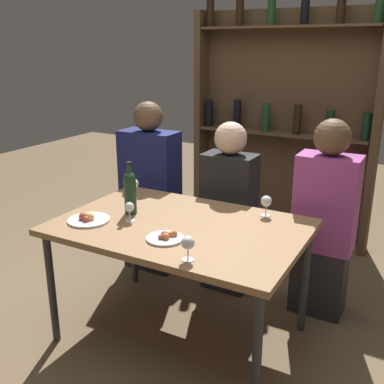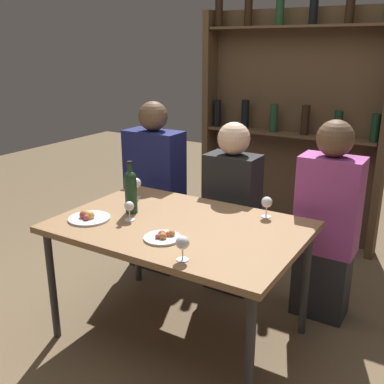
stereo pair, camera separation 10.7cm
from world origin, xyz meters
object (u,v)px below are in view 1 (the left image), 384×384
(wine_glass_1, at_px, (133,184))
(wine_glass_3, at_px, (188,244))
(seated_person_left, at_px, (150,193))
(seated_person_right, at_px, (324,224))
(wine_glass_0, at_px, (266,202))
(food_plate_0, at_px, (88,219))
(food_plate_1, at_px, (166,237))
(wine_glass_2, at_px, (129,208))
(seated_person_center, at_px, (229,212))
(wine_bottle, at_px, (130,191))

(wine_glass_1, height_order, wine_glass_3, wine_glass_1)
(seated_person_left, xyz_separation_m, seated_person_right, (1.30, 0.00, -0.00))
(wine_glass_0, relative_size, wine_glass_3, 1.02)
(wine_glass_0, xyz_separation_m, food_plate_0, (-0.86, -0.57, -0.07))
(wine_glass_1, relative_size, food_plate_1, 0.69)
(wine_glass_0, bearing_deg, wine_glass_2, -145.30)
(wine_glass_2, bearing_deg, seated_person_center, 70.13)
(food_plate_1, relative_size, seated_person_left, 0.15)
(seated_person_center, bearing_deg, wine_glass_3, -76.19)
(wine_glass_3, distance_m, seated_person_left, 1.39)
(wine_glass_0, distance_m, wine_glass_2, 0.79)
(wine_glass_3, bearing_deg, seated_person_center, 103.81)
(wine_glass_2, xyz_separation_m, seated_person_center, (0.28, 0.76, -0.22))
(wine_glass_0, xyz_separation_m, wine_glass_2, (-0.65, -0.45, -0.01))
(food_plate_1, bearing_deg, seated_person_center, 92.65)
(wine_glass_1, bearing_deg, seated_person_right, 20.46)
(food_plate_0, bearing_deg, wine_glass_3, -11.85)
(wine_glass_1, distance_m, wine_glass_3, 0.96)
(wine_bottle, distance_m, seated_person_left, 0.77)
(wine_glass_3, distance_m, food_plate_0, 0.76)
(food_plate_0, height_order, seated_person_center, seated_person_center)
(seated_person_left, bearing_deg, wine_glass_1, -69.63)
(wine_glass_2, relative_size, seated_person_left, 0.09)
(wine_glass_2, height_order, food_plate_0, wine_glass_2)
(food_plate_0, height_order, food_plate_1, food_plate_0)
(wine_glass_2, distance_m, food_plate_0, 0.24)
(wine_glass_2, height_order, seated_person_center, seated_person_center)
(wine_glass_3, relative_size, seated_person_center, 0.10)
(wine_glass_1, xyz_separation_m, wine_glass_2, (0.22, -0.34, -0.02))
(seated_person_center, bearing_deg, wine_glass_0, -39.96)
(wine_glass_1, height_order, food_plate_0, wine_glass_1)
(wine_glass_2, relative_size, food_plate_1, 0.58)
(food_plate_0, bearing_deg, food_plate_1, -0.50)
(wine_bottle, distance_m, food_plate_1, 0.46)
(wine_glass_1, relative_size, seated_person_center, 0.11)
(wine_glass_0, xyz_separation_m, wine_glass_3, (-0.12, -0.72, -0.00))
(wine_bottle, height_order, wine_glass_0, wine_bottle)
(wine_bottle, relative_size, wine_glass_1, 2.35)
(food_plate_0, xyz_separation_m, seated_person_center, (0.48, 0.88, -0.16))
(seated_person_right, bearing_deg, food_plate_0, -142.17)
(wine_bottle, relative_size, seated_person_left, 0.24)
(wine_glass_1, relative_size, seated_person_left, 0.10)
(wine_bottle, height_order, seated_person_right, seated_person_right)
(food_plate_0, bearing_deg, seated_person_center, 61.29)
(wine_glass_2, bearing_deg, seated_person_left, 116.06)
(food_plate_1, bearing_deg, wine_glass_3, -35.09)
(wine_bottle, height_order, wine_glass_1, wine_bottle)
(wine_glass_0, relative_size, wine_glass_2, 1.10)
(wine_glass_0, bearing_deg, seated_person_center, 140.04)
(wine_glass_3, bearing_deg, wine_bottle, 148.01)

